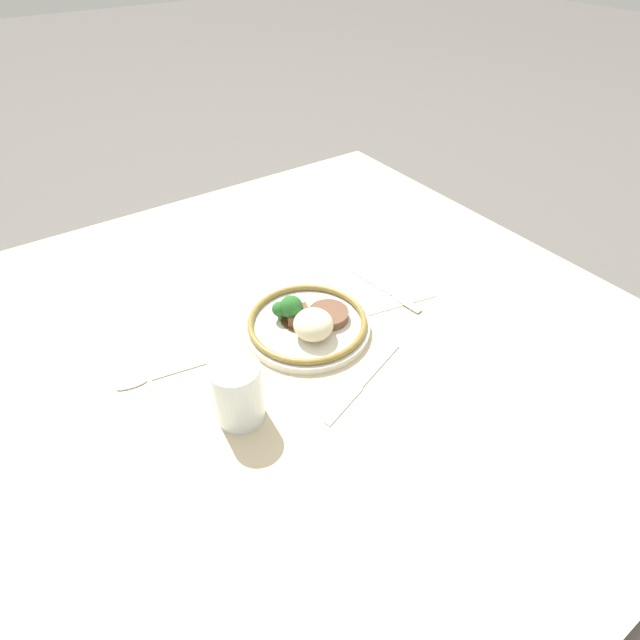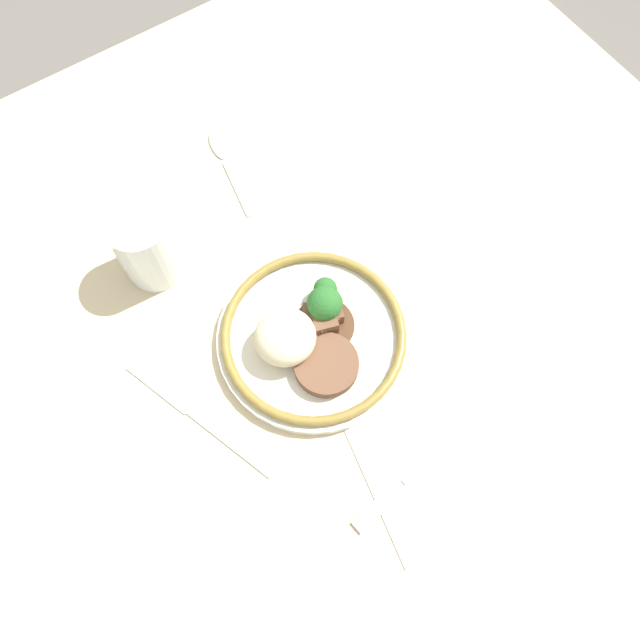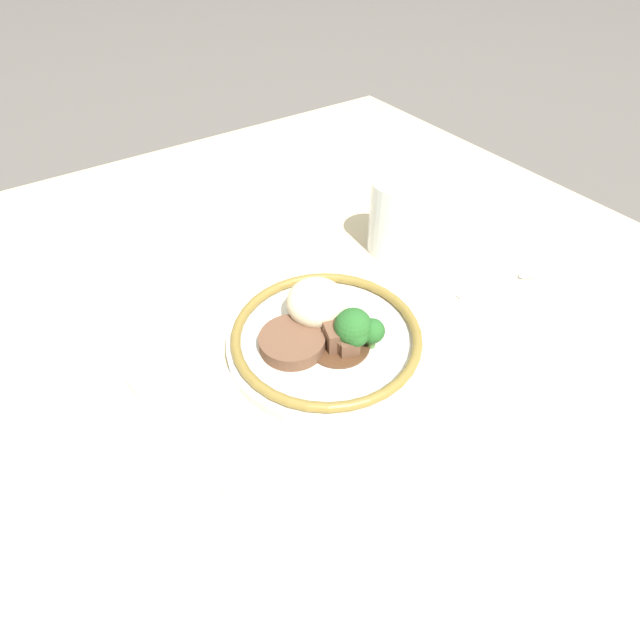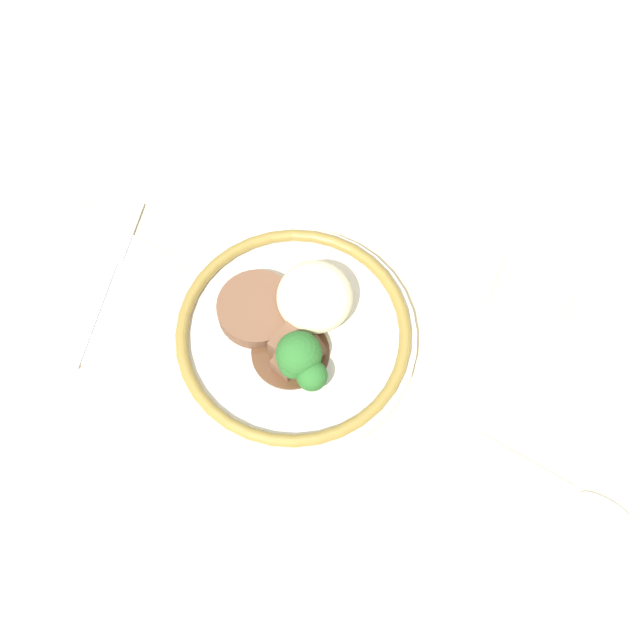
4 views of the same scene
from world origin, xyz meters
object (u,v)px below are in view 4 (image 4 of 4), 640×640
at_px(knife, 357,201).
at_px(spoon, 586,496).
at_px(juice_glass, 534,289).
at_px(fork, 113,265).
at_px(plate, 296,330).

bearing_deg(knife, spoon, -55.02).
xyz_separation_m(juice_glass, fork, (-0.40, -0.10, -0.05)).
bearing_deg(plate, knife, 89.50).
relative_size(plate, fork, 1.25).
relative_size(plate, juice_glass, 2.20).
height_order(fork, knife, fork).
bearing_deg(fork, juice_glass, -83.50).
relative_size(juice_glass, spoon, 0.70).
distance_m(plate, spoon, 0.31).
xyz_separation_m(plate, juice_glass, (0.20, 0.11, 0.03)).
height_order(juice_glass, knife, juice_glass).
relative_size(fork, knife, 0.89).
xyz_separation_m(fork, spoon, (0.51, -0.06, -0.00)).
distance_m(juice_glass, fork, 0.42).
bearing_deg(spoon, fork, -176.23).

